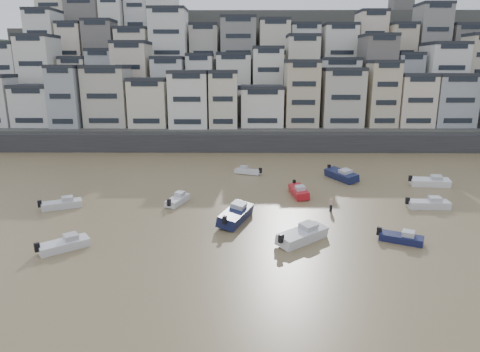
{
  "coord_description": "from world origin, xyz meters",
  "views": [
    {
      "loc": [
        7.68,
        -18.19,
        16.48
      ],
      "look_at": [
        7.22,
        30.0,
        4.0
      ],
      "focal_mm": 32.0,
      "sensor_mm": 36.0,
      "label": 1
    }
  ],
  "objects_px": {
    "boat_a": "(302,233)",
    "boat_i": "(341,174)",
    "boat_k": "(62,203)",
    "boat_b": "(401,237)",
    "boat_f": "(178,199)",
    "boat_h": "(248,170)",
    "boat_c": "(236,213)",
    "boat_g": "(430,181)",
    "boat_d": "(429,202)",
    "boat_e": "(299,190)",
    "boat_j": "(64,243)",
    "person_pink": "(331,204)"
  },
  "relations": [
    {
      "from": "boat_a",
      "to": "boat_i",
      "type": "distance_m",
      "value": 24.89
    },
    {
      "from": "boat_a",
      "to": "boat_k",
      "type": "height_order",
      "value": "boat_a"
    },
    {
      "from": "boat_b",
      "to": "boat_f",
      "type": "relative_size",
      "value": 0.93
    },
    {
      "from": "boat_h",
      "to": "boat_b",
      "type": "bearing_deg",
      "value": 139.46
    },
    {
      "from": "boat_c",
      "to": "boat_i",
      "type": "bearing_deg",
      "value": -21.76
    },
    {
      "from": "boat_g",
      "to": "boat_i",
      "type": "xyz_separation_m",
      "value": [
        -11.69,
        3.54,
        0.12
      ]
    },
    {
      "from": "boat_c",
      "to": "boat_h",
      "type": "relative_size",
      "value": 1.57
    },
    {
      "from": "boat_g",
      "to": "boat_i",
      "type": "relative_size",
      "value": 0.87
    },
    {
      "from": "boat_c",
      "to": "boat_d",
      "type": "xyz_separation_m",
      "value": [
        22.84,
        4.68,
        -0.23
      ]
    },
    {
      "from": "boat_e",
      "to": "boat_k",
      "type": "xyz_separation_m",
      "value": [
        -28.85,
        -5.37,
        -0.09
      ]
    },
    {
      "from": "boat_a",
      "to": "boat_h",
      "type": "distance_m",
      "value": 26.99
    },
    {
      "from": "boat_a",
      "to": "boat_i",
      "type": "relative_size",
      "value": 0.94
    },
    {
      "from": "boat_g",
      "to": "boat_j",
      "type": "distance_m",
      "value": 47.97
    },
    {
      "from": "boat_i",
      "to": "boat_c",
      "type": "bearing_deg",
      "value": -65.03
    },
    {
      "from": "person_pink",
      "to": "boat_h",
      "type": "bearing_deg",
      "value": 118.46
    },
    {
      "from": "boat_b",
      "to": "boat_i",
      "type": "bearing_deg",
      "value": 118.33
    },
    {
      "from": "boat_f",
      "to": "boat_b",
      "type": "bearing_deg",
      "value": -98.67
    },
    {
      "from": "boat_b",
      "to": "boat_c",
      "type": "bearing_deg",
      "value": -172.45
    },
    {
      "from": "person_pink",
      "to": "boat_k",
      "type": "bearing_deg",
      "value": 178.42
    },
    {
      "from": "boat_c",
      "to": "boat_k",
      "type": "bearing_deg",
      "value": 97.41
    },
    {
      "from": "boat_f",
      "to": "boat_h",
      "type": "height_order",
      "value": "boat_f"
    },
    {
      "from": "boat_k",
      "to": "boat_i",
      "type": "bearing_deg",
      "value": -5.1
    },
    {
      "from": "boat_e",
      "to": "boat_g",
      "type": "distance_m",
      "value": 19.57
    },
    {
      "from": "boat_b",
      "to": "boat_c",
      "type": "xyz_separation_m",
      "value": [
        -15.98,
        5.58,
        0.35
      ]
    },
    {
      "from": "boat_k",
      "to": "boat_h",
      "type": "bearing_deg",
      "value": 11.35
    },
    {
      "from": "boat_j",
      "to": "boat_k",
      "type": "xyz_separation_m",
      "value": [
        -5.16,
        11.89,
        0.02
      ]
    },
    {
      "from": "boat_d",
      "to": "person_pink",
      "type": "bearing_deg",
      "value": -172.82
    },
    {
      "from": "boat_d",
      "to": "boat_i",
      "type": "relative_size",
      "value": 0.8
    },
    {
      "from": "boat_b",
      "to": "boat_f",
      "type": "height_order",
      "value": "boat_f"
    },
    {
      "from": "boat_g",
      "to": "boat_j",
      "type": "height_order",
      "value": "boat_g"
    },
    {
      "from": "boat_c",
      "to": "boat_j",
      "type": "bearing_deg",
      "value": 134.93
    },
    {
      "from": "boat_i",
      "to": "person_pink",
      "type": "distance_m",
      "value": 15.02
    },
    {
      "from": "boat_d",
      "to": "boat_k",
      "type": "xyz_separation_m",
      "value": [
        -43.67,
        -0.39,
        -0.04
      ]
    },
    {
      "from": "boat_i",
      "to": "boat_j",
      "type": "height_order",
      "value": "boat_i"
    },
    {
      "from": "boat_g",
      "to": "boat_b",
      "type": "bearing_deg",
      "value": -113.17
    },
    {
      "from": "boat_e",
      "to": "boat_b",
      "type": "bearing_deg",
      "value": 21.01
    },
    {
      "from": "boat_j",
      "to": "boat_g",
      "type": "bearing_deg",
      "value": -11.64
    },
    {
      "from": "boat_i",
      "to": "person_pink",
      "type": "relative_size",
      "value": 3.8
    },
    {
      "from": "boat_g",
      "to": "boat_h",
      "type": "bearing_deg",
      "value": 171.16
    },
    {
      "from": "boat_a",
      "to": "boat_e",
      "type": "xyz_separation_m",
      "value": [
        1.52,
        15.14,
        -0.08
      ]
    },
    {
      "from": "boat_g",
      "to": "boat_i",
      "type": "bearing_deg",
      "value": 169.15
    },
    {
      "from": "boat_b",
      "to": "boat_k",
      "type": "height_order",
      "value": "boat_k"
    },
    {
      "from": "boat_c",
      "to": "person_pink",
      "type": "height_order",
      "value": "boat_c"
    },
    {
      "from": "boat_f",
      "to": "boat_i",
      "type": "xyz_separation_m",
      "value": [
        22.63,
        11.64,
        0.26
      ]
    },
    {
      "from": "boat_c",
      "to": "boat_k",
      "type": "relative_size",
      "value": 1.4
    },
    {
      "from": "boat_c",
      "to": "boat_g",
      "type": "height_order",
      "value": "boat_c"
    },
    {
      "from": "boat_j",
      "to": "boat_i",
      "type": "bearing_deg",
      "value": 0.57
    },
    {
      "from": "boat_e",
      "to": "person_pink",
      "type": "distance_m",
      "value": 6.92
    },
    {
      "from": "boat_e",
      "to": "boat_g",
      "type": "height_order",
      "value": "boat_g"
    },
    {
      "from": "boat_b",
      "to": "boat_h",
      "type": "distance_m",
      "value": 30.31
    }
  ]
}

